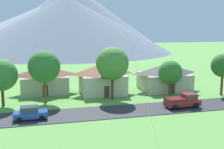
{
  "coord_description": "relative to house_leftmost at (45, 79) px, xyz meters",
  "views": [
    {
      "loc": [
        -4.72,
        -10.45,
        11.59
      ],
      "look_at": [
        0.93,
        11.79,
        7.74
      ],
      "focal_mm": 44.17,
      "sensor_mm": 36.0,
      "label": 1
    }
  ],
  "objects": [
    {
      "name": "pickup_truck_maroon_west_side",
      "position": [
        19.64,
        -15.04,
        -1.46
      ],
      "size": [
        5.28,
        2.5,
        1.99
      ],
      "color": "maroon",
      "rests_on": "road_strip"
    },
    {
      "name": "house_leftmost",
      "position": [
        0.0,
        0.0,
        0.0
      ],
      "size": [
        8.86,
        6.68,
        4.87
      ],
      "color": "beige",
      "rests_on": "ground"
    },
    {
      "name": "house_left_center",
      "position": [
        22.04,
        -3.26,
        0.03
      ],
      "size": [
        9.33,
        7.69,
        4.93
      ],
      "color": "beige",
      "rests_on": "ground"
    },
    {
      "name": "house_right_center",
      "position": [
        10.04,
        -2.97,
        0.28
      ],
      "size": [
        8.27,
        7.63,
        5.41
      ],
      "color": "beige",
      "rests_on": "ground"
    },
    {
      "name": "tree_left_of_center",
      "position": [
        10.68,
        -7.81,
        3.44
      ],
      "size": [
        5.36,
        5.36,
        8.66
      ],
      "color": "#4C3823",
      "rests_on": "ground"
    },
    {
      "name": "road_strip",
      "position": [
        4.45,
        -14.61,
        -2.48
      ],
      "size": [
        160.0,
        6.06,
        0.08
      ],
      "primitive_type": "cube",
      "color": "#2D2D33",
      "rests_on": "ground"
    },
    {
      "name": "tree_far_right",
      "position": [
        -6.3,
        -7.58,
        2.22
      ],
      "size": [
        4.79,
        4.79,
        7.16
      ],
      "color": "#4C3823",
      "rests_on": "ground"
    },
    {
      "name": "mountain_far_east_ridge",
      "position": [
        12.34,
        91.39,
        11.27
      ],
      "size": [
        104.57,
        104.57,
        27.58
      ],
      "primitive_type": "cone",
      "color": "slate",
      "rests_on": "ground"
    },
    {
      "name": "tree_right_of_center",
      "position": [
        29.96,
        -9.71,
        2.69
      ],
      "size": [
        4.09,
        4.09,
        7.29
      ],
      "color": "brown",
      "rests_on": "ground"
    },
    {
      "name": "mountain_west_ridge",
      "position": [
        0.31,
        123.99,
        9.9
      ],
      "size": [
        115.09,
        115.09,
        24.84
      ],
      "primitive_type": "cone",
      "color": "#8E939E",
      "rests_on": "ground"
    },
    {
      "name": "tree_center",
      "position": [
        -0.05,
        -6.98,
        3.17
      ],
      "size": [
        4.99,
        4.99,
        8.21
      ],
      "color": "brown",
      "rests_on": "ground"
    },
    {
      "name": "mountain_central_ridge",
      "position": [
        19.57,
        132.94,
        17.39
      ],
      "size": [
        113.64,
        113.64,
        39.82
      ],
      "primitive_type": "cone",
      "color": "gray",
      "rests_on": "ground"
    },
    {
      "name": "tree_near_left",
      "position": [
        21.07,
        -7.65,
        1.55
      ],
      "size": [
        4.16,
        4.16,
        6.17
      ],
      "color": "brown",
      "rests_on": "ground"
    },
    {
      "name": "parked_car_blue_mid_west",
      "position": [
        -2.07,
        -15.2,
        -1.65
      ],
      "size": [
        4.23,
        2.13,
        1.68
      ],
      "color": "#2847A8",
      "rests_on": "road_strip"
    }
  ]
}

